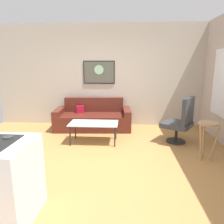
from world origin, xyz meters
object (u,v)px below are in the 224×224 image
object	(u,v)px
couch	(93,119)
wall_painting	(99,72)
armchair	(181,121)
coffee_table	(94,124)
bar_stool	(208,131)

from	to	relation	value
couch	wall_painting	xyz separation A→B (m)	(0.12, 0.43, 1.23)
armchair	wall_painting	distance (m)	2.61
wall_painting	armchair	bearing A→B (deg)	-35.53
couch	armchair	distance (m)	2.31
coffee_table	bar_stool	world-z (taller)	bar_stool
couch	wall_painting	distance (m)	1.31
coffee_table	armchair	distance (m)	1.91
bar_stool	wall_painting	bearing A→B (deg)	134.77
coffee_table	wall_painting	distance (m)	1.83
wall_painting	coffee_table	bearing A→B (deg)	-87.88
coffee_table	wall_painting	bearing A→B (deg)	92.12
coffee_table	armchair	size ratio (longest dim) A/B	1.03
coffee_table	wall_painting	size ratio (longest dim) A/B	1.21
coffee_table	armchair	bearing A→B (deg)	2.44
bar_stool	armchair	bearing A→B (deg)	106.91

